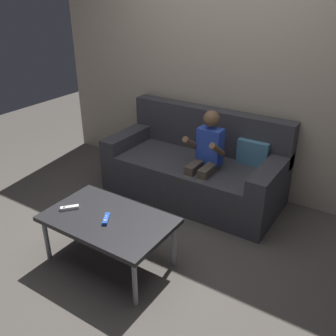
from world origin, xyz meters
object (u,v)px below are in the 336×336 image
at_px(couch, 196,168).
at_px(person_seated_on_couch, 205,156).
at_px(game_remote_white_center, 70,208).
at_px(game_remote_blue_near_edge, 106,219).
at_px(coffee_table, 108,222).

bearing_deg(couch, person_seated_on_couch, -44.27).
bearing_deg(game_remote_white_center, game_remote_blue_near_edge, 6.44).
relative_size(person_seated_on_couch, coffee_table, 1.00).
height_order(person_seated_on_couch, coffee_table, person_seated_on_couch).
xyz_separation_m(couch, game_remote_white_center, (-0.36, -1.37, 0.13)).
distance_m(couch, game_remote_blue_near_edge, 1.34).
distance_m(coffee_table, game_remote_blue_near_edge, 0.06).
height_order(coffee_table, game_remote_blue_near_edge, game_remote_blue_near_edge).
relative_size(person_seated_on_couch, game_remote_white_center, 7.39).
distance_m(person_seated_on_couch, coffee_table, 1.15).
height_order(person_seated_on_couch, game_remote_white_center, person_seated_on_couch).
bearing_deg(couch, game_remote_blue_near_edge, -90.83).
xyz_separation_m(couch, coffee_table, (-0.03, -1.30, 0.08)).
bearing_deg(coffee_table, game_remote_white_center, -168.03).
relative_size(coffee_table, game_remote_white_center, 7.40).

